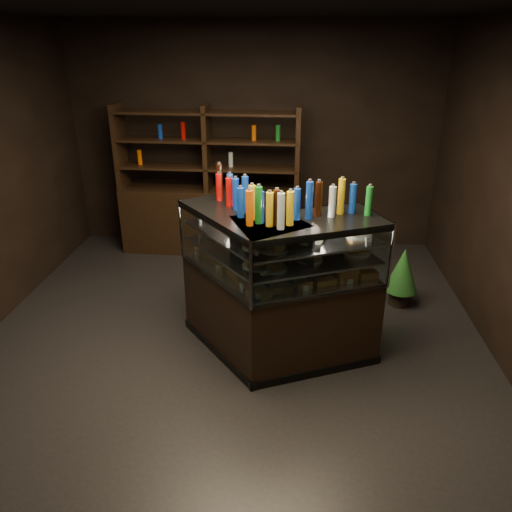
# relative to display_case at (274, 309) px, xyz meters

# --- Properties ---
(ground) EXTENTS (5.00, 5.00, 0.00)m
(ground) POSITION_rel_display_case_xyz_m (-0.41, 0.34, -0.47)
(ground) COLOR black
(ground) RESTS_ON ground
(room_shell) EXTENTS (5.02, 5.02, 3.01)m
(room_shell) POSITION_rel_display_case_xyz_m (-0.41, 0.34, 1.48)
(room_shell) COLOR black
(room_shell) RESTS_ON ground
(display_case) EXTENTS (1.94, 1.39, 1.39)m
(display_case) POSITION_rel_display_case_xyz_m (0.00, 0.00, 0.00)
(display_case) COLOR black
(display_case) RESTS_ON ground
(food_display) EXTENTS (1.61, 1.02, 0.43)m
(food_display) POSITION_rel_display_case_xyz_m (-0.00, -0.01, 0.56)
(food_display) COLOR #C18545
(food_display) RESTS_ON display_case
(bottles_top) EXTENTS (1.44, 0.88, 0.30)m
(bottles_top) POSITION_rel_display_case_xyz_m (0.00, 0.00, 1.05)
(bottles_top) COLOR silver
(bottles_top) RESTS_ON display_case
(potted_conifer) EXTENTS (0.36, 0.36, 0.77)m
(potted_conifer) POSITION_rel_display_case_xyz_m (1.38, 1.04, -0.03)
(potted_conifer) COLOR black
(potted_conifer) RESTS_ON ground
(back_shelving) EXTENTS (2.43, 0.50, 2.00)m
(back_shelving) POSITION_rel_display_case_xyz_m (-0.98, 2.39, 0.14)
(back_shelving) COLOR black
(back_shelving) RESTS_ON ground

